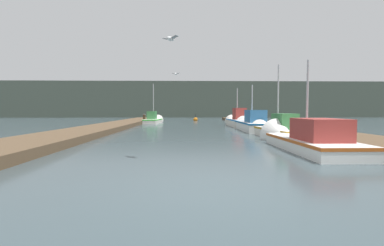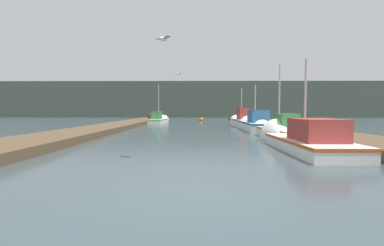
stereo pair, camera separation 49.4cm
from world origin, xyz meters
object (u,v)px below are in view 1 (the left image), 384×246
Objects in this scene: mooring_piling_2 at (144,119)px; seagull_lead at (170,39)px; fishing_boat_3 at (237,121)px; mooring_piling_0 at (254,119)px; seagull_1 at (176,74)px; fishing_boat_1 at (276,130)px; fishing_boat_4 at (154,120)px; fishing_boat_0 at (300,138)px; channel_buoy at (195,120)px; fishing_boat_2 at (251,124)px.

seagull_lead is at bearing -78.91° from mooring_piling_2.
fishing_boat_3 is 2.51m from mooring_piling_0.
seagull_1 is at bearing 131.83° from seagull_lead.
seagull_lead reaches higher than mooring_piling_2.
fishing_boat_1 is at bearing -57.97° from mooring_piling_2.
mooring_piling_2 is at bearing -175.38° from fishing_boat_4.
seagull_1 is at bearing -71.42° from fishing_boat_4.
channel_buoy is at bearing 96.79° from fishing_boat_0.
fishing_boat_0 is at bearing -62.37° from fishing_boat_4.
fishing_boat_3 is at bearing 112.67° from seagull_lead.
fishing_boat_2 is at bearing -47.58° from mooring_piling_2.
mooring_piling_0 is (0.85, 7.60, 0.32)m from fishing_boat_1.
channel_buoy is at bearing 46.38° from mooring_piling_2.
fishing_boat_3 is (-0.08, 4.85, 0.04)m from fishing_boat_2.
fishing_boat_4 is (-8.53, 10.58, -0.09)m from fishing_boat_2.
fishing_boat_0 is at bearing -90.12° from fishing_boat_2.
fishing_boat_1 is 9.01m from seagull_lead.
fishing_boat_0 is 21.66m from mooring_piling_2.
fishing_boat_1 is 0.86× the size of fishing_boat_3.
fishing_boat_3 is 4.27× the size of mooring_piling_0.
fishing_boat_3 reaches higher than fishing_boat_0.
channel_buoy is 19.07m from seagull_1.
fishing_boat_4 is at bearing 146.42° from fishing_boat_3.
mooring_piling_0 is at bearing 79.19° from fishing_boat_1.
seagull_lead is (-5.03, -2.50, 3.22)m from fishing_boat_0.
fishing_boat_2 is 13.02m from seagull_lead.
mooring_piling_2 is (-9.59, 5.73, 0.01)m from fishing_boat_3.
seagull_1 is (2.96, -12.09, 3.57)m from fishing_boat_4.
fishing_boat_3 is at bearing -30.88° from mooring_piling_2.
fishing_boat_4 is 12.95m from seagull_1.
fishing_boat_3 is at bearing 114.25° from mooring_piling_0.
fishing_boat_1 reaches higher than mooring_piling_2.
mooring_piling_2 is (-1.14, 0.00, 0.14)m from fishing_boat_4.
fishing_boat_1 reaches higher than mooring_piling_0.
fishing_boat_4 is at bearing 114.48° from fishing_boat_1.
fishing_boat_1 is at bearing 83.88° from fishing_boat_0.
mooring_piling_2 is 0.94× the size of channel_buoy.
seagull_1 is at bearing -147.89° from mooring_piling_0.
fishing_boat_3 is 9.08m from seagull_1.
fishing_boat_1 is 10.44× the size of seagull_lead.
fishing_boat_4 is (-8.22, 19.54, 0.03)m from fishing_boat_0.
fishing_boat_0 is at bearing -83.03° from channel_buoy.
fishing_boat_2 is 4.48× the size of mooring_piling_0.
seagull_lead is at bearing -113.14° from fishing_boat_2.
fishing_boat_4 reaches higher than seagull_1.
fishing_boat_2 is (0.31, 8.96, 0.12)m from fishing_boat_0.
fishing_boat_0 is at bearing 66.99° from seagull_lead.
fishing_boat_1 is 3.67× the size of mooring_piling_0.
seagull_1 reaches higher than mooring_piling_0.
fishing_boat_0 is 5.29× the size of channel_buoy.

